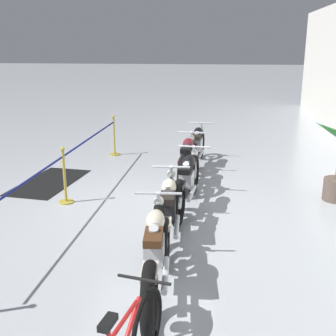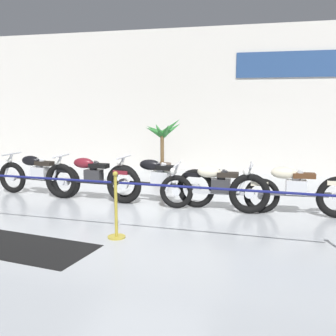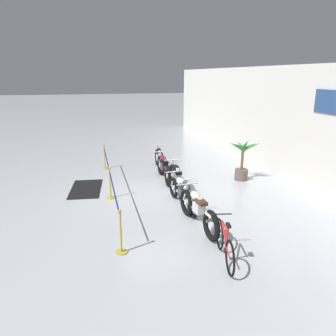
{
  "view_description": "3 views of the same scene",
  "coord_description": "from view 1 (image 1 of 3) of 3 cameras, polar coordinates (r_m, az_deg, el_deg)",
  "views": [
    {
      "loc": [
        7.09,
        1.31,
        2.79
      ],
      "look_at": [
        -0.33,
        0.33,
        0.6
      ],
      "focal_mm": 45.0,
      "sensor_mm": 36.0,
      "label": 1
    },
    {
      "loc": [
        2.69,
        -7.34,
        2.15
      ],
      "look_at": [
        0.19,
        1.12,
        0.69
      ],
      "focal_mm": 45.0,
      "sensor_mm": 36.0,
      "label": 2
    },
    {
      "loc": [
        10.25,
        -2.01,
        3.87
      ],
      "look_at": [
        -1.36,
        0.76,
        0.45
      ],
      "focal_mm": 35.0,
      "sensor_mm": 36.0,
      "label": 3
    }
  ],
  "objects": [
    {
      "name": "motorcycle_maroon_1",
      "position": [
        8.79,
        2.6,
        0.98
      ],
      "size": [
        2.26,
        0.62,
        0.96
      ],
      "color": "black",
      "rests_on": "ground"
    },
    {
      "name": "stanchion_far_left",
      "position": [
        8.98,
        -10.99,
        2.47
      ],
      "size": [
        7.12,
        0.28,
        1.05
      ],
      "color": "gold",
      "rests_on": "ground"
    },
    {
      "name": "floor_banner",
      "position": [
        9.28,
        -15.77,
        -1.84
      ],
      "size": [
        2.13,
        1.24,
        0.01
      ],
      "primitive_type": "cube",
      "rotation": [
        0.0,
        0.0,
        -0.1
      ],
      "color": "black",
      "rests_on": "ground"
    },
    {
      "name": "ground_plane",
      "position": [
        7.73,
        -2.75,
        -4.89
      ],
      "size": [
        120.0,
        120.0,
        0.0
      ],
      "primitive_type": "plane",
      "color": "#B2B7BC"
    },
    {
      "name": "motorcycle_black_2",
      "position": [
        7.4,
        2.61,
        -1.9
      ],
      "size": [
        2.39,
        0.62,
        0.97
      ],
      "color": "black",
      "rests_on": "ground"
    },
    {
      "name": "stanchion_mid_left",
      "position": [
        7.9,
        -13.77,
        -2.13
      ],
      "size": [
        0.28,
        0.28,
        1.05
      ],
      "color": "gold",
      "rests_on": "ground"
    },
    {
      "name": "motorcycle_cream_3",
      "position": [
        6.24,
        0.05,
        -5.71
      ],
      "size": [
        2.32,
        0.62,
        0.91
      ],
      "color": "black",
      "rests_on": "ground"
    },
    {
      "name": "motorcycle_cream_4",
      "position": [
        4.98,
        -1.79,
        -11.44
      ],
      "size": [
        2.35,
        0.62,
        0.96
      ],
      "color": "black",
      "rests_on": "ground"
    },
    {
      "name": "motorcycle_black_0",
      "position": [
        10.12,
        3.98,
        2.93
      ],
      "size": [
        2.16,
        0.62,
        0.94
      ],
      "color": "black",
      "rests_on": "ground"
    }
  ]
}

